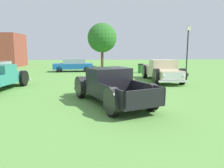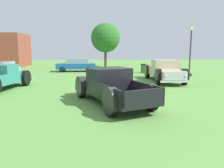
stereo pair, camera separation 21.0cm
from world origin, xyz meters
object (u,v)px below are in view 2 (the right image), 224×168
Objects in this scene: sedan_distant_b at (76,65)px; trash_can at (144,68)px; pickup_truck_behind_left at (165,71)px; pickup_truck_foreground at (108,86)px; oak_tree_east at (105,38)px; picnic_table at (156,67)px; lamp_post_near at (190,50)px; sedan_distant_a at (1,69)px; pickup_truck_behind_right at (2,77)px.

sedan_distant_b reaches higher than trash_can.
pickup_truck_foreground is at bearing -126.68° from pickup_truck_behind_left.
oak_tree_east is at bearing 106.23° from pickup_truck_behind_left.
picnic_table is at bearing -5.32° from sedan_distant_b.
pickup_truck_behind_left is 0.91× the size of oak_tree_east.
lamp_post_near reaches higher than picnic_table.
sedan_distant_b is (-7.49, 8.09, -0.05)m from pickup_truck_behind_left.
lamp_post_near is 2.26× the size of picnic_table.
sedan_distant_a is 0.70× the size of oak_tree_east.
pickup_truck_behind_left is at bearing -13.02° from sedan_distant_a.
sedan_distant_b is at bearing -118.82° from oak_tree_east.
pickup_truck_foreground reaches higher than sedan_distant_a.
pickup_truck_foreground is 14.46m from picnic_table.
pickup_truck_foreground is 12.69m from sedan_distant_a.
lamp_post_near is 4.76× the size of trash_can.
oak_tree_east is at bearing 124.25° from lamp_post_near.
lamp_post_near reaches higher than sedan_distant_a.
pickup_truck_behind_left is 1.30× the size of sedan_distant_a.
pickup_truck_foreground is 1.28× the size of sedan_distant_b.
sedan_distant_b is 11.82m from lamp_post_near.
sedan_distant_a is at bearing -166.89° from trash_can.
lamp_post_near is 4.93m from trash_can.
pickup_truck_behind_left is at bearing -99.34° from picnic_table.
picnic_table is (8.68, -0.81, -0.24)m from sedan_distant_b.
pickup_truck_behind_right is at bearing -107.97° from sedan_distant_b.
sedan_distant_a is at bearing -139.40° from sedan_distant_b.
pickup_truck_foreground reaches higher than sedan_distant_b.
lamp_post_near is (10.72, -4.72, 1.63)m from sedan_distant_b.
pickup_truck_foreground is 1.07× the size of pickup_truck_behind_right.
picnic_table is (1.20, 7.28, -0.29)m from pickup_truck_behind_left.
lamp_post_near is (14.11, 5.74, 1.64)m from pickup_truck_behind_right.
pickup_truck_foreground is 7.49m from pickup_truck_behind_left.
sedan_distant_b is at bearing 72.03° from pickup_truck_behind_right.
pickup_truck_behind_right is 1.15× the size of lamp_post_near.
pickup_truck_behind_left is 5.70× the size of trash_can.
pickup_truck_behind_right reaches higher than sedan_distant_a.
pickup_truck_behind_right reaches higher than picnic_table.
sedan_distant_a is 7.70m from sedan_distant_b.
trash_can is (-1.62, -1.20, -0.01)m from picnic_table.
picnic_table is 0.34× the size of oak_tree_east.
pickup_truck_foreground is at bearing -108.51° from trash_can.
pickup_truck_foreground is 12.76m from trash_can.
oak_tree_east reaches higher than picnic_table.
trash_can is at bearing -65.42° from oak_tree_east.
trash_can is at bearing -143.60° from picnic_table.
oak_tree_east is (3.35, 6.10, 3.20)m from sedan_distant_b.
picnic_table is (12.08, 9.65, -0.23)m from pickup_truck_behind_right.
pickup_truck_behind_left reaches higher than sedan_distant_b.
sedan_distant_a is 16.65m from lamp_post_near.
sedan_distant_a is (-8.85, 9.09, -0.04)m from pickup_truck_foreground.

